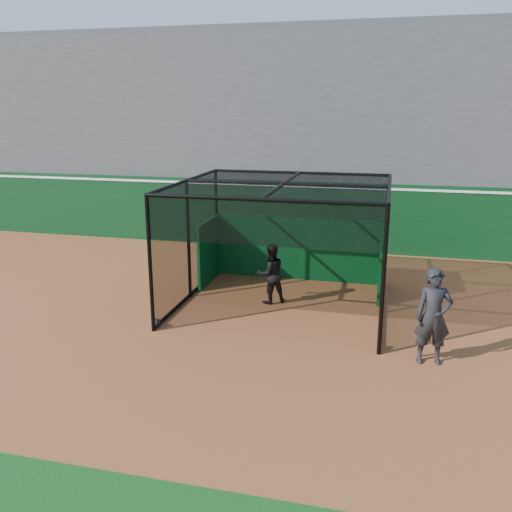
# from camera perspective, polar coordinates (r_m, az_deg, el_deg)

# --- Properties ---
(ground) EXTENTS (120.00, 120.00, 0.00)m
(ground) POSITION_cam_1_polar(r_m,az_deg,el_deg) (12.58, -2.64, -8.50)
(ground) COLOR brown
(ground) RESTS_ON ground
(outfield_wall) EXTENTS (50.00, 0.50, 2.50)m
(outfield_wall) POSITION_cam_1_polar(r_m,az_deg,el_deg) (20.16, 4.18, 4.47)
(outfield_wall) COLOR #093414
(outfield_wall) RESTS_ON ground
(grandstand) EXTENTS (50.00, 7.85, 8.95)m
(grandstand) POSITION_cam_1_polar(r_m,az_deg,el_deg) (23.53, 5.95, 13.81)
(grandstand) COLOR #4C4C4F
(grandstand) RESTS_ON ground
(batting_cage) EXTENTS (5.28, 5.01, 3.23)m
(batting_cage) POSITION_cam_1_polar(r_m,az_deg,el_deg) (14.07, 2.83, 1.05)
(batting_cage) COLOR black
(batting_cage) RESTS_ON ground
(batter) EXTENTS (1.00, 0.95, 1.62)m
(batter) POSITION_cam_1_polar(r_m,az_deg,el_deg) (14.43, 1.55, -1.87)
(batter) COLOR black
(batter) RESTS_ON ground
(on_deck_player) EXTENTS (0.80, 0.59, 2.01)m
(on_deck_player) POSITION_cam_1_polar(r_m,az_deg,el_deg) (11.57, 18.15, -6.10)
(on_deck_player) COLOR black
(on_deck_player) RESTS_ON ground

